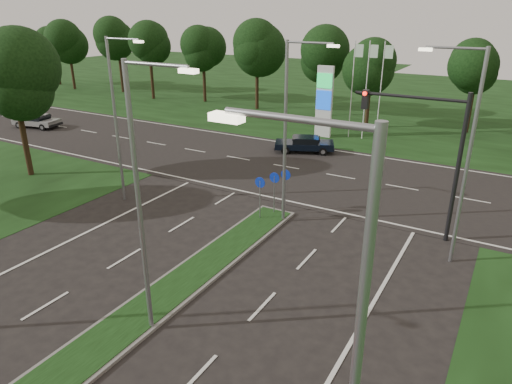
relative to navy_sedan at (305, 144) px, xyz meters
The scene contains 16 objects.
verge_far 27.26m from the navy_sedan, 82.78° to the left, with size 160.00×50.00×0.02m, color black.
cross_road 5.28m from the navy_sedan, 49.21° to the right, with size 160.00×12.00×0.02m, color black.
median_kerb 24.22m from the navy_sedan, 81.87° to the right, with size 2.00×26.00×0.12m, color slate.
streetlight_median_near 22.84m from the navy_sedan, 78.62° to the right, with size 2.53×0.22×9.00m.
streetlight_median_far 13.50m from the navy_sedan, 69.72° to the right, with size 2.53×0.22×9.00m.
streetlight_left_far 15.44m from the navy_sedan, 109.25° to the right, with size 2.53×0.22×9.00m.
streetlight_right_far 17.67m from the navy_sedan, 44.39° to the right, with size 2.53×0.22×9.00m.
streetlight_right_near 29.04m from the navy_sedan, 64.79° to the right, with size 2.53×0.22×9.00m.
traffic_signal 15.10m from the navy_sedan, 43.21° to the right, with size 5.10×0.42×7.00m.
median_signs 12.11m from the navy_sedan, 73.52° to the right, with size 1.16×1.76×2.38m.
gas_pylon 5.69m from the navy_sedan, 94.10° to the left, with size 5.80×1.26×8.00m.
tree_left_far 20.89m from the navy_sedan, 135.89° to the right, with size 5.20×5.20×8.86m.
treeline_far 13.92m from the navy_sedan, 73.59° to the left, with size 6.00×6.00×9.90m.
navy_sedan is the anchor object (origin of this frame).
far_car_a 25.46m from the navy_sedan, 168.01° to the right, with size 4.53×2.63×1.22m.
far_car_b 34.25m from the navy_sedan, behind, with size 4.92×2.48×1.37m.
Camera 1 is at (10.37, -3.33, 10.21)m, focal length 32.00 mm.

